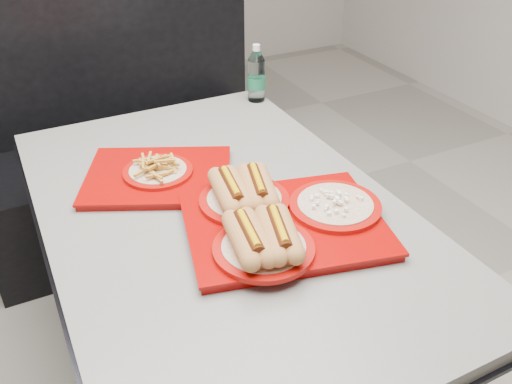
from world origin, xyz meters
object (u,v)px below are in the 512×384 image
tray_far (158,173)px  diner_table (224,255)px  booth_bench (128,149)px  water_bottle (256,77)px  tray_near (276,218)px

tray_far → diner_table: bearing=-62.9°
booth_bench → tray_far: (-0.11, -0.89, 0.37)m
diner_table → tray_far: (-0.11, 0.21, 0.19)m
tray_far → water_bottle: size_ratio=2.38×
booth_bench → tray_far: bearing=-96.9°
tray_near → water_bottle: 0.83m
tray_near → tray_far: (-0.19, 0.37, -0.02)m
tray_near → booth_bench: bearing=93.7°
tray_near → water_bottle: size_ratio=2.64×
booth_bench → tray_near: booth_bench is taller
diner_table → tray_near: 0.27m
booth_bench → tray_far: 0.97m
booth_bench → water_bottle: (0.41, -0.49, 0.44)m
booth_bench → water_bottle: bearing=-50.2°
diner_table → booth_bench: 1.11m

